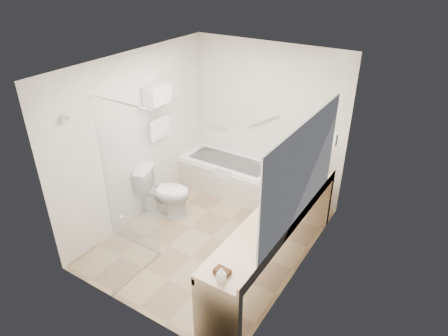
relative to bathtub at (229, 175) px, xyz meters
The scene contains 25 objects.
floor 1.36m from the bathtub, 68.05° to the right, with size 3.20×3.20×0.00m, color #9F8762.
ceiling 2.59m from the bathtub, 68.05° to the right, with size 2.60×3.20×0.10m, color white.
wall_back 1.15m from the bathtub, 35.84° to the left, with size 2.60×0.10×2.50m, color silver.
wall_front 3.04m from the bathtub, 80.02° to the right, with size 2.60×0.10×2.50m, color silver.
wall_left 1.77m from the bathtub, 122.86° to the right, with size 0.10×3.20×2.50m, color silver.
wall_right 2.39m from the bathtub, 34.55° to the right, with size 0.10×3.20×2.50m, color silver.
bathtub is the anchor object (origin of this frame).
grab_bar_short 0.87m from the bathtub, 144.55° to the left, with size 0.03×0.03×0.40m, color silver.
grab_bar_long 1.12m from the bathtub, 35.51° to the left, with size 0.03×0.03×0.60m, color silver.
shower_enclosure 2.31m from the bathtub, 93.47° to the right, with size 0.96×0.91×2.11m.
towel_shelf 1.85m from the bathtub, 127.02° to the right, with size 0.24×0.55×0.81m.
vanity_counter 2.09m from the bathtub, 42.35° to the right, with size 0.55×2.70×0.95m.
sink 1.92m from the bathtub, 32.47° to the right, with size 0.40×0.52×0.14m, color white.
faucet 2.07m from the bathtub, 30.20° to the right, with size 0.03×0.03×0.14m, color silver.
mirror 2.60m from the bathtub, 37.82° to the right, with size 0.02×2.00×1.20m, color #A9ADB5.
hairdryer_unit 2.12m from the bathtub, ahead, with size 0.08×0.10×0.18m, color white.
toilet 1.24m from the bathtub, 111.42° to the right, with size 0.45×0.81×0.79m, color white.
amenity_basket 3.02m from the bathtub, 59.59° to the right, with size 0.16×0.11×0.05m, color #452E18.
soap_bottle_a 3.12m from the bathtub, 59.67° to the right, with size 0.07×0.15×0.07m, color white.
soap_bottle_b 2.32m from the bathtub, 48.20° to the right, with size 0.09×0.11×0.09m, color white.
water_bottle_left 1.78m from the bathtub, 21.94° to the right, with size 0.05×0.05×0.17m.
water_bottle_mid 1.70m from the bathtub, 19.78° to the right, with size 0.06×0.06×0.18m.
water_bottle_right 1.70m from the bathtub, 17.98° to the right, with size 0.06×0.06×0.20m.
drinking_glass_near 1.52m from the bathtub, 16.50° to the right, with size 0.08×0.08×0.10m, color silver.
drinking_glass_far 1.98m from the bathtub, 39.61° to the right, with size 0.08×0.08×0.10m, color silver.
Camera 1 is at (2.59, -3.80, 3.67)m, focal length 32.00 mm.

